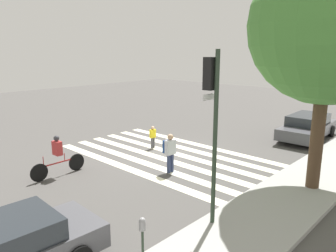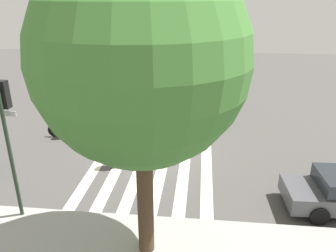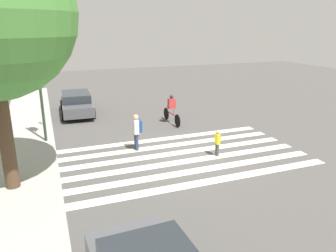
{
  "view_description": "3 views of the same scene",
  "coord_description": "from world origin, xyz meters",
  "px_view_note": "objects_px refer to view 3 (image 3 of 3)",
  "views": [
    {
      "loc": [
        10.73,
        10.18,
        4.84
      ],
      "look_at": [
        -0.66,
        -0.51,
        1.23
      ],
      "focal_mm": 35.0,
      "sensor_mm": 36.0,
      "label": 1
    },
    {
      "loc": [
        -2.07,
        13.92,
        7.0
      ],
      "look_at": [
        -0.52,
        -0.65,
        1.12
      ],
      "focal_mm": 35.0,
      "sensor_mm": 36.0,
      "label": 2
    },
    {
      "loc": [
        -11.65,
        5.2,
        5.26
      ],
      "look_at": [
        1.09,
        0.32,
        1.07
      ],
      "focal_mm": 35.0,
      "sensor_mm": 36.0,
      "label": 3
    }
  ],
  "objects_px": {
    "traffic_light": "(41,70)",
    "car_parked_dark_suv": "(77,103)",
    "pedestrian_adult_blue_shirt": "(217,141)",
    "cyclist_far_lane": "(172,108)",
    "pedestrian_adult_tall_backpack": "(137,129)",
    "parking_meter": "(43,109)"
  },
  "relations": [
    {
      "from": "traffic_light",
      "to": "car_parked_dark_suv",
      "type": "bearing_deg",
      "value": -20.02
    },
    {
      "from": "traffic_light",
      "to": "car_parked_dark_suv",
      "type": "xyz_separation_m",
      "value": [
        4.98,
        -1.81,
        -2.71
      ]
    },
    {
      "from": "pedestrian_adult_tall_backpack",
      "to": "cyclist_far_lane",
      "type": "bearing_deg",
      "value": -36.0
    },
    {
      "from": "parking_meter",
      "to": "pedestrian_adult_tall_backpack",
      "type": "height_order",
      "value": "pedestrian_adult_tall_backpack"
    },
    {
      "from": "pedestrian_adult_blue_shirt",
      "to": "cyclist_far_lane",
      "type": "height_order",
      "value": "cyclist_far_lane"
    },
    {
      "from": "parking_meter",
      "to": "pedestrian_adult_blue_shirt",
      "type": "distance_m",
      "value": 9.6
    },
    {
      "from": "pedestrian_adult_tall_backpack",
      "to": "pedestrian_adult_blue_shirt",
      "type": "height_order",
      "value": "pedestrian_adult_tall_backpack"
    },
    {
      "from": "pedestrian_adult_blue_shirt",
      "to": "pedestrian_adult_tall_backpack",
      "type": "bearing_deg",
      "value": 63.83
    },
    {
      "from": "pedestrian_adult_tall_backpack",
      "to": "traffic_light",
      "type": "bearing_deg",
      "value": 63.69
    },
    {
      "from": "traffic_light",
      "to": "parking_meter",
      "type": "bearing_deg",
      "value": 3.36
    },
    {
      "from": "cyclist_far_lane",
      "to": "pedestrian_adult_tall_backpack",
      "type": "bearing_deg",
      "value": 136.95
    },
    {
      "from": "pedestrian_adult_blue_shirt",
      "to": "cyclist_far_lane",
      "type": "distance_m",
      "value": 5.19
    },
    {
      "from": "parking_meter",
      "to": "cyclist_far_lane",
      "type": "xyz_separation_m",
      "value": [
        -1.66,
        -6.71,
        -0.13
      ]
    },
    {
      "from": "traffic_light",
      "to": "parking_meter",
      "type": "height_order",
      "value": "traffic_light"
    },
    {
      "from": "parking_meter",
      "to": "car_parked_dark_suv",
      "type": "height_order",
      "value": "same"
    },
    {
      "from": "pedestrian_adult_blue_shirt",
      "to": "car_parked_dark_suv",
      "type": "distance_m",
      "value": 10.32
    },
    {
      "from": "pedestrian_adult_tall_backpack",
      "to": "pedestrian_adult_blue_shirt",
      "type": "distance_m",
      "value": 3.51
    },
    {
      "from": "car_parked_dark_suv",
      "to": "cyclist_far_lane",
      "type": "bearing_deg",
      "value": -127.74
    },
    {
      "from": "parking_meter",
      "to": "pedestrian_adult_blue_shirt",
      "type": "xyz_separation_m",
      "value": [
        -6.85,
        -6.72,
        -0.36
      ]
    },
    {
      "from": "traffic_light",
      "to": "car_parked_dark_suv",
      "type": "height_order",
      "value": "traffic_light"
    },
    {
      "from": "car_parked_dark_suv",
      "to": "traffic_light",
      "type": "bearing_deg",
      "value": 162.22
    },
    {
      "from": "traffic_light",
      "to": "car_parked_dark_suv",
      "type": "distance_m",
      "value": 5.95
    }
  ]
}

